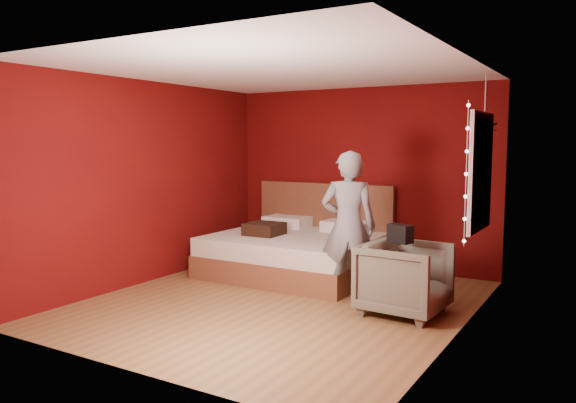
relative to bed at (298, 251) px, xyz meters
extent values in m
plane|color=brown|center=(0.54, -1.37, -0.31)|extent=(4.50, 4.50, 0.00)
cube|color=#5E0C09|center=(0.54, 0.89, 0.99)|extent=(4.00, 0.02, 2.60)
cube|color=#5E0C09|center=(0.54, -3.63, 0.99)|extent=(4.00, 0.02, 2.60)
cube|color=#5E0C09|center=(-1.47, -1.37, 0.99)|extent=(0.02, 4.50, 2.60)
cube|color=#5E0C09|center=(2.55, -1.37, 0.99)|extent=(0.02, 4.50, 2.60)
cube|color=white|center=(0.54, -1.37, 2.30)|extent=(4.00, 4.50, 0.02)
cube|color=white|center=(2.51, -0.47, 1.19)|extent=(0.04, 0.97, 1.27)
cube|color=black|center=(2.50, -0.47, 1.19)|extent=(0.02, 0.85, 1.15)
cube|color=white|center=(2.49, -0.47, 1.19)|extent=(0.03, 0.05, 1.15)
cube|color=white|center=(2.49, -0.47, 1.19)|extent=(0.03, 0.85, 0.05)
cylinder|color=silver|center=(2.48, -1.00, 1.19)|extent=(0.01, 0.01, 1.45)
sphere|color=#FFF2CC|center=(2.48, -1.00, 0.51)|extent=(0.04, 0.04, 0.04)
sphere|color=#FFF2CC|center=(2.48, -1.00, 0.74)|extent=(0.04, 0.04, 0.04)
sphere|color=#FFF2CC|center=(2.48, -1.00, 0.96)|extent=(0.04, 0.04, 0.04)
sphere|color=#FFF2CC|center=(2.48, -1.00, 1.19)|extent=(0.04, 0.04, 0.04)
sphere|color=#FFF2CC|center=(2.48, -1.00, 1.41)|extent=(0.04, 0.04, 0.04)
sphere|color=#FFF2CC|center=(2.48, -1.00, 1.64)|extent=(0.04, 0.04, 0.04)
sphere|color=#FFF2CC|center=(2.48, -1.00, 1.86)|extent=(0.04, 0.04, 0.04)
cube|color=brown|center=(0.00, -0.10, -0.16)|extent=(2.19, 1.86, 0.31)
cube|color=beige|center=(0.00, -0.10, 0.11)|extent=(2.15, 1.83, 0.24)
cube|color=brown|center=(0.00, 0.79, 0.29)|extent=(2.19, 0.09, 1.21)
cube|color=white|center=(-0.49, 0.52, 0.31)|extent=(0.66, 0.42, 0.15)
cube|color=white|center=(0.49, 0.52, 0.31)|extent=(0.66, 0.42, 0.15)
imported|color=gray|center=(1.15, -0.87, 0.55)|extent=(0.73, 0.61, 1.72)
imported|color=#666150|center=(1.90, -1.07, 0.07)|extent=(0.89, 0.87, 0.77)
cube|color=black|center=(1.85, -1.09, 0.55)|extent=(0.30, 0.22, 0.19)
cube|color=black|center=(-0.37, -0.29, 0.32)|extent=(0.48, 0.48, 0.16)
cylinder|color=silver|center=(2.41, 0.12, 2.05)|extent=(0.01, 0.01, 0.48)
imported|color=#19581B|center=(2.41, 0.12, 1.59)|extent=(0.48, 0.44, 0.43)
camera|label=1|loc=(3.80, -6.68, 1.50)|focal=35.00mm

